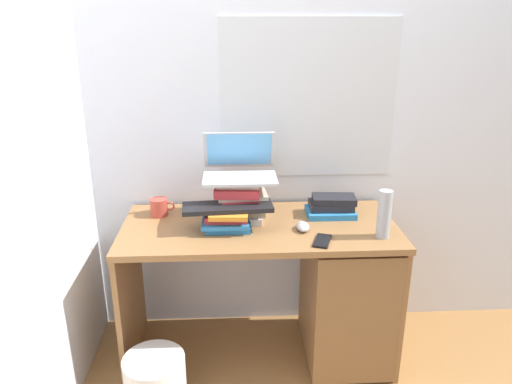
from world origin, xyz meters
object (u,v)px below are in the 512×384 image
object	(u,v)px
book_stack_side	(332,206)
wastebasket	(155,383)
desk	(325,286)
cell_phone	(322,241)
book_stack_tall	(240,200)
computer_mouse	(303,226)
book_stack_keyboard_riser	(227,219)
laptop	(240,166)
mug	(159,207)
keyboard	(228,207)
water_bottle	(384,214)

from	to	relation	value
book_stack_side	wastebasket	bearing A→B (deg)	-151.01
desk	cell_phone	bearing A→B (deg)	-109.45
book_stack_tall	cell_phone	distance (m)	0.46
desk	computer_mouse	bearing A→B (deg)	-160.39
desk	book_stack_keyboard_riser	xyz separation A→B (m)	(-0.49, -0.02, 0.39)
laptop	computer_mouse	bearing A→B (deg)	-32.92
computer_mouse	cell_phone	size ratio (longest dim) A/B	0.76
laptop	book_stack_keyboard_riser	bearing A→B (deg)	-111.85
book_stack_keyboard_riser	mug	xyz separation A→B (m)	(-0.34, 0.19, -0.01)
mug	wastebasket	size ratio (longest dim) A/B	0.45
book_stack_tall	wastebasket	distance (m)	0.92
book_stack_tall	keyboard	world-z (taller)	book_stack_tall
computer_mouse	wastebasket	bearing A→B (deg)	-156.89
book_stack_side	book_stack_keyboard_riser	bearing A→B (deg)	-163.87
wastebasket	computer_mouse	bearing A→B (deg)	23.11
book_stack_tall	wastebasket	xyz separation A→B (m)	(-0.40, -0.43, -0.71)
book_stack_keyboard_riser	keyboard	xyz separation A→B (m)	(0.00, 0.00, 0.06)
book_stack_tall	cell_phone	bearing A→B (deg)	-36.19
mug	cell_phone	bearing A→B (deg)	-24.55
keyboard	computer_mouse	world-z (taller)	keyboard
laptop	computer_mouse	xyz separation A→B (m)	(0.29, -0.19, -0.24)
book_stack_side	mug	world-z (taller)	book_stack_side
keyboard	cell_phone	distance (m)	0.46
keyboard	mug	xyz separation A→B (m)	(-0.35, 0.19, -0.07)
desk	water_bottle	distance (m)	0.52
book_stack_side	wastebasket	xyz separation A→B (m)	(-0.86, -0.48, -0.65)
desk	keyboard	size ratio (longest dim) A/B	3.15
keyboard	mug	size ratio (longest dim) A/B	3.41
desk	cell_phone	size ratio (longest dim) A/B	9.74
book_stack_keyboard_riser	laptop	xyz separation A→B (m)	(0.06, 0.16, 0.21)
cell_phone	book_stack_keyboard_riser	bearing A→B (deg)	178.67
book_stack_tall	keyboard	distance (m)	0.12
computer_mouse	mug	distance (m)	0.73
cell_phone	book_stack_side	bearing A→B (deg)	91.84
desk	book_stack_side	world-z (taller)	book_stack_side
keyboard	laptop	bearing A→B (deg)	65.26
book_stack_keyboard_riser	computer_mouse	distance (m)	0.36
book_stack_keyboard_riser	laptop	distance (m)	0.27
book_stack_tall	cell_phone	xyz separation A→B (m)	(0.36, -0.26, -0.10)
water_bottle	wastebasket	world-z (taller)	water_bottle
desk	water_bottle	xyz separation A→B (m)	(0.22, -0.14, 0.45)
keyboard	wastebasket	xyz separation A→B (m)	(-0.34, -0.33, -0.72)
book_stack_tall	cell_phone	world-z (taller)	book_stack_tall
desk	book_stack_tall	xyz separation A→B (m)	(-0.43, 0.08, 0.44)
book_stack_keyboard_riser	cell_phone	xyz separation A→B (m)	(0.42, -0.16, -0.05)
mug	water_bottle	bearing A→B (deg)	-16.54
book_stack_tall	book_stack_side	distance (m)	0.47
book_stack_keyboard_riser	laptop	world-z (taller)	laptop
book_stack_keyboard_riser	cell_phone	bearing A→B (deg)	-21.12
computer_mouse	cell_phone	distance (m)	0.15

